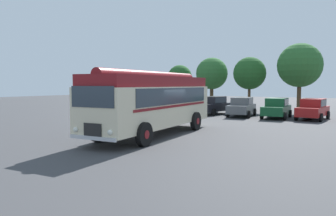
% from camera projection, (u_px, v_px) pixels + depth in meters
% --- Properties ---
extents(ground_plane, '(120.00, 120.00, 0.00)m').
position_uv_depth(ground_plane, '(161.00, 135.00, 17.96)').
color(ground_plane, '#3D3D3F').
extents(vintage_bus, '(3.46, 10.28, 3.49)m').
position_uv_depth(vintage_bus, '(153.00, 101.00, 17.81)').
color(vintage_bus, beige).
rests_on(vintage_bus, ground).
extents(car_near_left, '(2.35, 4.38, 1.66)m').
position_uv_depth(car_near_left, '(213.00, 105.00, 30.54)').
color(car_near_left, black).
rests_on(car_near_left, ground).
extents(car_mid_left, '(2.32, 4.37, 1.66)m').
position_uv_depth(car_mid_left, '(242.00, 107.00, 28.46)').
color(car_mid_left, '#4C5156').
rests_on(car_mid_left, ground).
extents(car_mid_right, '(2.14, 4.29, 1.66)m').
position_uv_depth(car_mid_right, '(277.00, 108.00, 26.92)').
color(car_mid_right, '#144C28').
rests_on(car_mid_right, ground).
extents(car_far_right, '(2.20, 4.32, 1.66)m').
position_uv_depth(car_far_right, '(313.00, 109.00, 25.86)').
color(car_far_right, maroon).
rests_on(car_far_right, ground).
extents(tree_far_left, '(2.90, 2.90, 5.10)m').
position_uv_depth(tree_far_left, '(180.00, 78.00, 39.07)').
color(tree_far_left, '#4C3823').
rests_on(tree_far_left, ground).
extents(tree_left_of_centre, '(3.53, 3.53, 5.78)m').
position_uv_depth(tree_left_of_centre, '(211.00, 74.00, 36.56)').
color(tree_left_of_centre, '#4C3823').
rests_on(tree_left_of_centre, ground).
extents(tree_centre, '(3.34, 3.34, 5.61)m').
position_uv_depth(tree_centre, '(250.00, 73.00, 33.64)').
color(tree_centre, '#4C3823').
rests_on(tree_centre, ground).
extents(tree_right_of_centre, '(4.24, 4.24, 6.75)m').
position_uv_depth(tree_right_of_centre, '(300.00, 65.00, 31.52)').
color(tree_right_of_centre, '#4C3823').
rests_on(tree_right_of_centre, ground).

